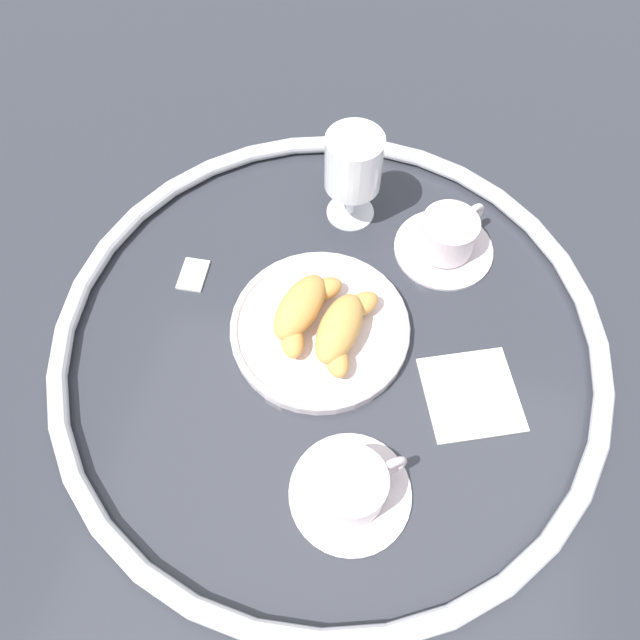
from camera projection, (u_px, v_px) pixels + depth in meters
ground_plane at (330, 342)px, 0.74m from camera, size 2.20×2.20×0.00m
table_chrome_rim at (330, 337)px, 0.73m from camera, size 0.69×0.69×0.02m
pastry_plate at (320, 328)px, 0.74m from camera, size 0.23×0.23×0.02m
croissant_large at (302, 309)px, 0.72m from camera, size 0.13×0.09×0.04m
croissant_small at (343, 326)px, 0.71m from camera, size 0.14×0.08×0.04m
coffee_cup_near at (447, 238)px, 0.79m from camera, size 0.14×0.14×0.06m
coffee_cup_far at (352, 487)px, 0.63m from camera, size 0.14×0.14×0.06m
juice_glass_left at (353, 167)px, 0.77m from camera, size 0.08×0.08×0.14m
sugar_packet at (193, 274)px, 0.79m from camera, size 0.05×0.04×0.01m
folded_napkin at (471, 394)px, 0.71m from camera, size 0.14×0.14×0.01m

